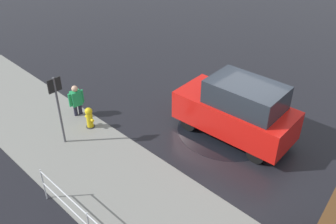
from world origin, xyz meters
TOP-DOWN VIEW (x-y plane):
  - ground_plane at (0.00, 0.00)m, footprint 60.00×60.00m
  - kerb_strip at (0.00, 4.20)m, footprint 24.00×3.20m
  - moving_hatchback at (0.29, -0.01)m, footprint 4.00×1.94m
  - fire_hydrant at (4.11, 3.10)m, footprint 0.42×0.31m
  - pedestrian at (5.06, 2.95)m, footprint 0.29×0.56m
  - sign_post at (4.03, 4.18)m, footprint 0.07×0.44m
  - puddle_patch at (0.67, -0.11)m, footprint 3.41×3.41m

SIDE VIEW (x-z plane):
  - ground_plane at x=0.00m, z-range 0.00..0.00m
  - puddle_patch at x=0.67m, z-range 0.00..0.01m
  - kerb_strip at x=0.00m, z-range 0.00..0.04m
  - fire_hydrant at x=4.11m, z-range 0.00..0.80m
  - pedestrian at x=5.06m, z-range 0.07..1.29m
  - moving_hatchback at x=0.29m, z-range 0.00..2.06m
  - sign_post at x=4.03m, z-range 0.38..2.78m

